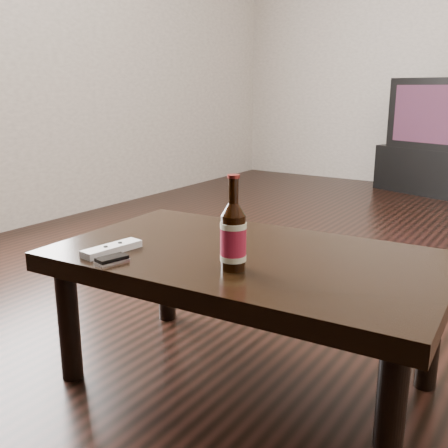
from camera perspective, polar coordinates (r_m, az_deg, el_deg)
The scene contains 8 objects.
floor at distance 2.44m, azimuth 18.39°, elevation -8.43°, with size 5.00×6.00×0.01m, color black.
wall_left at distance 3.78m, azimuth -22.10°, elevation 20.17°, with size 0.02×6.00×2.70m, color #B8AEA3.
tv_stand at distance 5.06m, azimuth 22.34°, elevation 5.39°, with size 1.01×0.50×0.40m, color black.
tv at distance 5.01m, azimuth 22.90°, elevation 11.03°, with size 0.92×0.73×0.60m.
coffee_table at distance 1.61m, azimuth 2.53°, elevation -5.10°, with size 1.20×0.74×0.44m.
beer_bottle at distance 1.42m, azimuth 1.01°, elevation -1.40°, with size 0.07×0.07×0.26m.
phone at distance 1.54m, azimuth -12.12°, elevation -3.80°, with size 0.07×0.10×0.02m.
remote at distance 1.62m, azimuth -12.12°, elevation -2.65°, with size 0.08×0.20×0.02m.
Camera 1 is at (0.53, -2.20, 0.92)m, focal length 42.00 mm.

